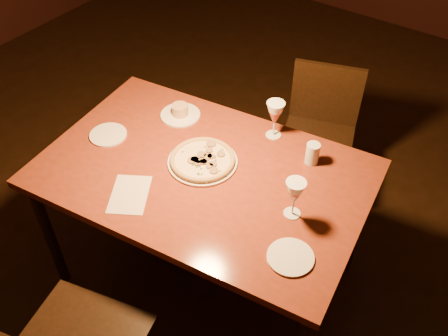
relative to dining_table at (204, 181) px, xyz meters
The scene contains 12 objects.
floor 0.73m from the dining_table, 113.85° to the right, with size 7.00×7.00×0.00m, color black.
dining_table is the anchor object (origin of this frame).
chair_far 0.98m from the dining_table, 80.71° to the left, with size 0.52×0.52×0.85m.
pizza_plate 0.10m from the dining_table, 129.18° to the left, with size 0.32×0.32×0.04m.
ramekin_saucer 0.44m from the dining_table, 142.74° to the left, with size 0.20×0.20×0.06m.
wine_glass_far 0.45m from the dining_table, 71.68° to the left, with size 0.09×0.09×0.19m, color #B2554A, non-canonical shape.
wine_glass_right 0.49m from the dining_table, ahead, with size 0.08×0.08×0.19m, color #B2554A, non-canonical shape.
water_tumbler 0.52m from the dining_table, 41.76° to the left, with size 0.06×0.06×0.10m, color silver.
side_plate_left 0.54m from the dining_table, behind, with size 0.18×0.18×0.01m, color white.
side_plate_near 0.60m from the dining_table, 18.94° to the right, with size 0.18×0.18×0.01m, color white.
menu_card 0.35m from the dining_table, 119.35° to the right, with size 0.16×0.23×0.00m, color beige.
pendant_light 0.87m from the dining_table, 71.57° to the left, with size 0.12×0.12×0.12m, color #FF9D47.
Camera 1 is at (1.06, -1.17, 2.36)m, focal length 40.00 mm.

